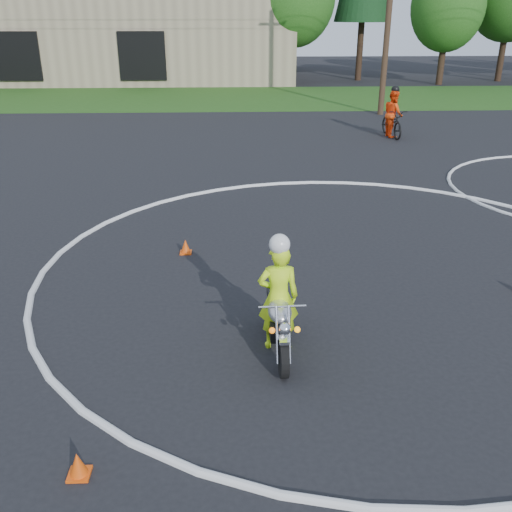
{
  "coord_description": "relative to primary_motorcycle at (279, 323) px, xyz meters",
  "views": [
    {
      "loc": [
        -2.29,
        -7.16,
        4.66
      ],
      "look_at": [
        -1.95,
        1.1,
        1.1
      ],
      "focal_mm": 40.0,
      "sensor_mm": 36.0,
      "label": 1
    }
  ],
  "objects": [
    {
      "name": "primary_motorcycle",
      "position": [
        0.0,
        0.0,
        0.0
      ],
      "size": [
        0.66,
        1.87,
        0.98
      ],
      "rotation": [
        0.0,
        0.0,
        0.03
      ],
      "color": "black",
      "rests_on": "ground"
    },
    {
      "name": "ground",
      "position": [
        1.65,
        -0.06,
        -0.48
      ],
      "size": [
        120.0,
        120.0,
        0.0
      ],
      "primitive_type": "plane",
      "color": "black",
      "rests_on": "ground"
    },
    {
      "name": "course_markings",
      "position": [
        3.82,
        4.29,
        -0.47
      ],
      "size": [
        19.05,
        19.05,
        0.12
      ],
      "color": "silver",
      "rests_on": "ground"
    },
    {
      "name": "rider_second_grp",
      "position": [
        5.79,
        15.58,
        0.23
      ],
      "size": [
        0.92,
        2.14,
        2.0
      ],
      "rotation": [
        0.0,
        0.0,
        0.09
      ],
      "color": "black",
      "rests_on": "ground"
    },
    {
      "name": "rider_primary_grp",
      "position": [
        -0.0,
        0.13,
        0.4
      ],
      "size": [
        0.62,
        0.41,
        1.83
      ],
      "rotation": [
        0.0,
        0.0,
        0.03
      ],
      "color": "#CBFD1A",
      "rests_on": "ground"
    },
    {
      "name": "warehouse",
      "position": [
        -16.35,
        39.93,
        3.68
      ],
      "size": [
        41.0,
        17.0,
        8.3
      ],
      "color": "tan",
      "rests_on": "ground"
    },
    {
      "name": "grass_strip",
      "position": [
        1.65,
        26.94,
        -0.47
      ],
      "size": [
        120.0,
        10.0,
        0.02
      ],
      "primitive_type": "cube",
      "color": "#1E4714",
      "rests_on": "ground"
    }
  ]
}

